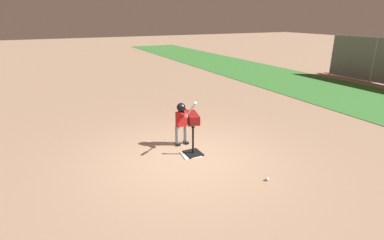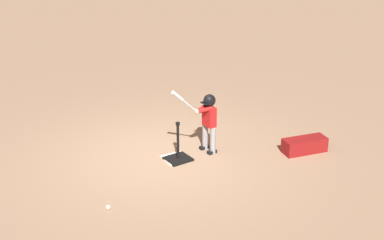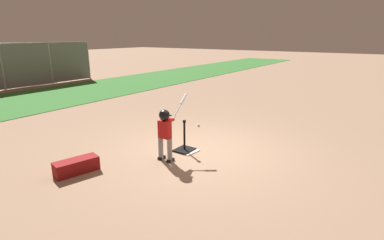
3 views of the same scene
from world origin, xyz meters
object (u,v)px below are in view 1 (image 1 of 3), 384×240
Objects in this scene: baseball at (267,179)px; bleachers_far_left at (365,69)px; batting_tee at (193,150)px; batter_child at (182,119)px; equipment_bag at (192,118)px.

baseball is 0.02× the size of bleachers_far_left.
batting_tee is 2.00m from baseball.
batter_child reaches higher than bleachers_far_left.
baseball is at bearing -62.30° from bleachers_far_left.
batting_tee is 0.55× the size of batter_child.
batter_child is at bearing -161.93° from baseball.
batter_child is at bearing -20.97° from equipment_bag.
batter_child reaches higher than batting_tee.
batter_child is 18.56× the size of baseball.
bleachers_far_left is at bearing 106.97° from batter_child.
batter_child is 1.63× the size of equipment_bag.
equipment_bag is at bearing 176.39° from baseball.
equipment_bag is (-3.99, 0.25, 0.10)m from baseball.
baseball is 14.03m from bleachers_far_left.
bleachers_far_left reaches higher than baseball.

